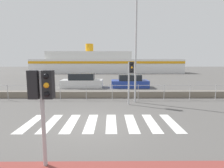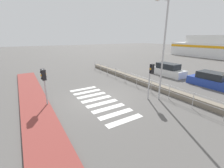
# 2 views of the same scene
# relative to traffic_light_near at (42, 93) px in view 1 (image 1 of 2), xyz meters

# --- Properties ---
(ground_plane) EXTENTS (160.00, 160.00, 0.00)m
(ground_plane) POSITION_rel_traffic_light_near_xyz_m (0.85, 3.35, -1.99)
(ground_plane) COLOR #565451
(crosswalk) EXTENTS (6.75, 2.40, 0.01)m
(crosswalk) POSITION_rel_traffic_light_near_xyz_m (1.24, 3.35, -1.99)
(crosswalk) COLOR silver
(crosswalk) RESTS_ON ground_plane
(seawall) EXTENTS (22.63, 0.55, 0.47)m
(seawall) POSITION_rel_traffic_light_near_xyz_m (0.85, 8.94, -1.76)
(seawall) COLOR slate
(seawall) RESTS_ON ground_plane
(harbor_fence) EXTENTS (20.40, 0.04, 1.10)m
(harbor_fence) POSITION_rel_traffic_light_near_xyz_m (0.85, 8.07, -1.27)
(harbor_fence) COLOR #B2B2B5
(harbor_fence) RESTS_ON ground_plane
(traffic_light_near) EXTENTS (0.58, 0.41, 2.53)m
(traffic_light_near) POSITION_rel_traffic_light_near_xyz_m (0.00, 0.00, 0.00)
(traffic_light_near) COLOR #B2B2B5
(traffic_light_near) RESTS_ON ground_plane
(traffic_light_far) EXTENTS (0.34, 0.32, 2.70)m
(traffic_light_far) POSITION_rel_traffic_light_near_xyz_m (2.91, 6.69, -0.00)
(traffic_light_far) COLOR #B2B2B5
(traffic_light_far) RESTS_ON ground_plane
(streetlamp) EXTENTS (0.32, 1.28, 6.85)m
(streetlamp) POSITION_rel_traffic_light_near_xyz_m (3.30, 7.12, 2.20)
(streetlamp) COLOR #B2B2B5
(streetlamp) RESTS_ON ground_plane
(ferry_boat) EXTENTS (34.19, 6.31, 6.70)m
(ferry_boat) POSITION_rel_traffic_light_near_xyz_m (0.02, 37.19, 0.10)
(ferry_boat) COLOR white
(ferry_boat) RESTS_ON ground_plane
(parked_car_white) EXTENTS (4.27, 1.71, 1.47)m
(parked_car_white) POSITION_rel_traffic_light_near_xyz_m (-1.35, 14.09, -1.37)
(parked_car_white) COLOR silver
(parked_car_white) RESTS_ON ground_plane
(parked_car_blue) EXTENTS (3.85, 1.88, 1.35)m
(parked_car_blue) POSITION_rel_traffic_light_near_xyz_m (3.68, 14.09, -1.42)
(parked_car_blue) COLOR #233D9E
(parked_car_blue) RESTS_ON ground_plane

